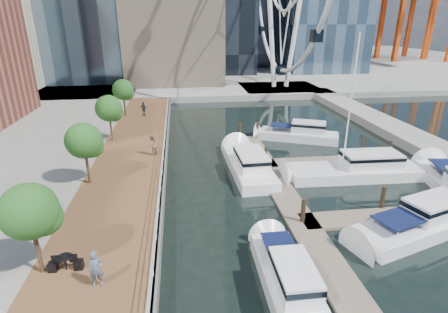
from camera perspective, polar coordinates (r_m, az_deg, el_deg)
boardwalk at (r=28.56m, az=-15.79°, el=-3.90°), size 6.00×60.00×1.00m
seawall at (r=28.24m, az=-9.76°, el=-3.66°), size 0.25×60.00×1.00m
land_far at (r=113.35m, az=-5.24°, el=15.16°), size 200.00×114.00×1.00m
breakwater at (r=40.95m, az=29.84°, el=1.67°), size 4.00×60.00×1.00m
pier at (r=66.37m, az=9.10°, el=10.75°), size 14.00×12.00×1.00m
railing at (r=27.83m, az=-10.10°, el=-1.76°), size 0.10×60.00×1.05m
floating_docks at (r=26.80m, az=21.39°, el=-6.35°), size 16.00×34.00×2.60m
street_trees at (r=26.80m, az=-21.95°, el=2.39°), size 2.60×42.60×4.60m
yacht_foreground at (r=25.18m, az=29.06°, el=-10.82°), size 10.32×5.56×2.15m
pedestrian_near at (r=17.31m, az=-20.17°, el=-16.90°), size 0.74×0.57×1.81m
pedestrian_mid at (r=31.78m, az=-11.65°, el=1.82°), size 1.08×1.13×1.84m
pedestrian_far at (r=45.74m, az=-12.97°, el=7.60°), size 1.12×0.93×1.80m
moored_yachts at (r=29.68m, az=20.38°, el=-4.55°), size 19.79×34.07×11.50m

